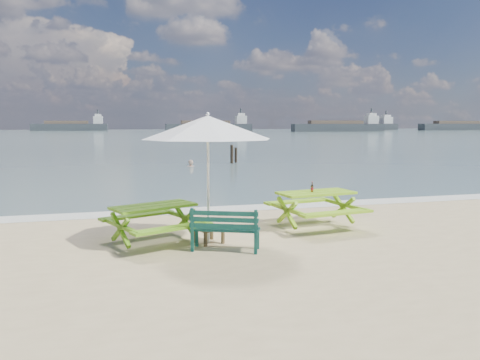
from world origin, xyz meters
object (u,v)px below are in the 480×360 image
object	(u,v)px
picnic_table_right	(316,210)
swimmer	(191,174)
side_table	(209,234)
beer_bottle	(312,189)
patio_umbrella	(208,128)
park_bench	(225,238)
picnic_table_left	(154,225)

from	to	relation	value
picnic_table_right	swimmer	world-z (taller)	picnic_table_right
side_table	beer_bottle	distance (m)	2.73
picnic_table_right	patio_umbrella	xyz separation A→B (m)	(-2.63, -0.75, 1.88)
patio_umbrella	swimmer	distance (m)	16.84
side_table	patio_umbrella	distance (m)	2.10
park_bench	beer_bottle	bearing A→B (deg)	29.90
park_bench	swimmer	world-z (taller)	park_bench
picnic_table_right	park_bench	size ratio (longest dim) A/B	1.61
picnic_table_left	beer_bottle	xyz separation A→B (m)	(3.56, 0.48, 0.53)
picnic_table_left	beer_bottle	world-z (taller)	beer_bottle
picnic_table_left	park_bench	size ratio (longest dim) A/B	1.70
side_table	patio_umbrella	size ratio (longest dim) A/B	0.20
picnic_table_left	beer_bottle	size ratio (longest dim) A/B	9.66
picnic_table_left	beer_bottle	distance (m)	3.63
picnic_table_left	swimmer	bearing A→B (deg)	78.50
picnic_table_right	swimmer	xyz separation A→B (m)	(-0.37, 15.72, -0.82)
swimmer	beer_bottle	bearing A→B (deg)	-89.04
patio_umbrella	beer_bottle	size ratio (longest dim) A/B	14.02
picnic_table_left	picnic_table_right	xyz separation A→B (m)	(3.67, 0.50, 0.03)
side_table	beer_bottle	bearing A→B (deg)	16.24
picnic_table_right	park_bench	distance (m)	2.79
picnic_table_left	picnic_table_right	size ratio (longest dim) A/B	1.06
park_bench	side_table	distance (m)	0.64
picnic_table_left	side_table	world-z (taller)	picnic_table_left
park_bench	side_table	world-z (taller)	park_bench
beer_bottle	swimmer	size ratio (longest dim) A/B	0.15
side_table	beer_bottle	xyz separation A→B (m)	(2.52, 0.73, 0.72)
park_bench	side_table	bearing A→B (deg)	108.30
side_table	swimmer	bearing A→B (deg)	82.19
park_bench	beer_bottle	size ratio (longest dim) A/B	5.67
picnic_table_left	side_table	size ratio (longest dim) A/B	3.44
patio_umbrella	swimmer	xyz separation A→B (m)	(2.26, 16.47, -2.71)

